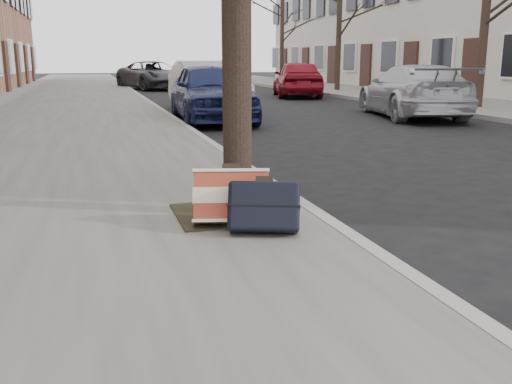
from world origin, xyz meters
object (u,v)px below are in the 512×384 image
object	(u,v)px
suitcase_red	(231,197)
car_near_front	(211,92)
suitcase_navy	(264,206)
car_near_mid	(208,87)

from	to	relation	value
suitcase_red	car_near_front	bearing A→B (deg)	93.59
suitcase_red	suitcase_navy	bearing A→B (deg)	-42.32
suitcase_navy	car_near_mid	xyz separation A→B (m)	(1.89, 11.39, 0.35)
suitcase_red	car_near_mid	world-z (taller)	car_near_mid
suitcase_red	car_near_front	distance (m)	8.77
suitcase_red	car_near_mid	bearing A→B (deg)	93.88
suitcase_red	car_near_front	world-z (taller)	car_near_front
suitcase_red	suitcase_navy	world-z (taller)	suitcase_red
suitcase_red	car_near_front	xyz separation A→B (m)	(1.65, 8.61, 0.33)
suitcase_navy	car_near_front	size ratio (longest dim) A/B	0.13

